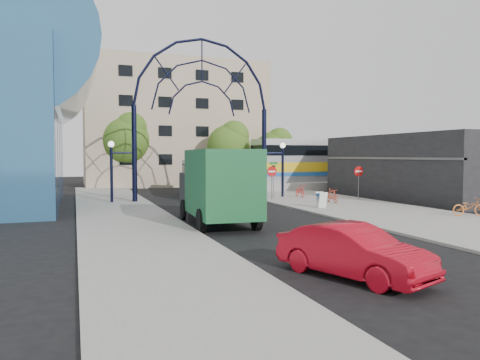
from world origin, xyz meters
name	(u,v)px	position (x,y,z in m)	size (l,w,h in m)	color
ground	(280,228)	(0.00, 0.00, 0.00)	(120.00, 120.00, 0.00)	black
sidewalk_east	(372,211)	(8.00, 4.00, 0.06)	(8.00, 56.00, 0.12)	gray
plaza_west	(125,217)	(-6.50, 6.00, 0.06)	(5.00, 50.00, 0.12)	gray
gateway_arch	(202,86)	(0.00, 14.00, 8.56)	(13.64, 0.44, 12.10)	black
stop_sign	(272,174)	(4.80, 12.00, 1.99)	(0.80, 0.07, 2.50)	slate
do_not_enter_sign	(359,175)	(11.00, 10.00, 1.98)	(0.76, 0.07, 2.48)	slate
street_name_sign	(274,172)	(5.20, 12.60, 2.13)	(0.70, 0.70, 2.80)	slate
sandwich_board	(322,198)	(5.60, 5.98, 0.74)	(0.55, 0.61, 0.99)	white
commercial_block_east	(413,167)	(16.00, 10.00, 2.50)	(6.00, 16.00, 5.00)	black
apartment_block	(173,125)	(2.00, 34.97, 7.00)	(20.00, 12.10, 14.00)	tan
train_platform	(366,184)	(20.00, 22.00, 0.40)	(32.00, 5.00, 0.80)	gray
train_car	(367,160)	(20.00, 22.00, 2.90)	(25.10, 3.05, 4.20)	#B7B7BC
tree_north_a	(230,144)	(6.12, 25.93, 4.61)	(4.48, 4.48, 7.00)	#382314
tree_north_b	(127,138)	(-3.88, 29.93, 5.27)	(5.12, 5.12, 8.00)	#382314
tree_north_c	(275,148)	(12.12, 27.93, 4.28)	(4.16, 4.16, 6.50)	#382314
city_bus	(205,178)	(1.09, 17.38, 1.58)	(3.46, 11.14, 3.01)	silver
green_truck	(217,187)	(-2.43, 2.08, 1.84)	(3.14, 7.43, 3.68)	black
black_suv	(219,199)	(-0.18, 9.15, 0.59)	(1.96, 4.25, 1.18)	black
red_sedan	(353,251)	(-1.81, -8.90, 0.74)	(1.58, 4.52, 1.49)	#B10A1A
bike_near_a	(300,191)	(7.84, 13.36, 0.61)	(0.65, 1.86, 0.97)	#FD3532
bike_near_b	(332,196)	(7.84, 8.51, 0.60)	(0.45, 1.60, 0.96)	#D14429
bike_far_a	(469,207)	(11.15, -0.29, 0.62)	(0.66, 1.90, 1.00)	orange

